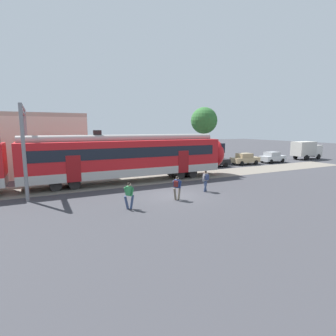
{
  "coord_description": "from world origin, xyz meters",
  "views": [
    {
      "loc": [
        -8.74,
        -16.47,
        4.88
      ],
      "look_at": [
        0.95,
        2.89,
        1.6
      ],
      "focal_mm": 28.0,
      "sensor_mm": 36.0,
      "label": 1
    }
  ],
  "objects_px": {
    "parked_car_black": "(214,161)",
    "pedestrian_navy": "(177,186)",
    "pedestrian_green": "(129,194)",
    "box_truck": "(306,149)",
    "parked_car_silver": "(272,157)",
    "parked_car_tan": "(245,159)",
    "pedestrian_grey": "(206,179)"
  },
  "relations": [
    {
      "from": "pedestrian_navy",
      "to": "parked_car_silver",
      "type": "height_order",
      "value": "pedestrian_navy"
    },
    {
      "from": "pedestrian_green",
      "to": "box_truck",
      "type": "relative_size",
      "value": 0.32
    },
    {
      "from": "pedestrian_green",
      "to": "pedestrian_grey",
      "type": "relative_size",
      "value": 1.0
    },
    {
      "from": "pedestrian_green",
      "to": "parked_car_tan",
      "type": "height_order",
      "value": "pedestrian_green"
    },
    {
      "from": "pedestrian_navy",
      "to": "parked_car_black",
      "type": "distance_m",
      "value": 16.42
    },
    {
      "from": "pedestrian_grey",
      "to": "parked_car_tan",
      "type": "xyz_separation_m",
      "value": [
        13.75,
        10.53,
        -0.21
      ]
    },
    {
      "from": "parked_car_silver",
      "to": "pedestrian_grey",
      "type": "bearing_deg",
      "value": -151.15
    },
    {
      "from": "parked_car_black",
      "to": "box_truck",
      "type": "bearing_deg",
      "value": 1.1
    },
    {
      "from": "parked_car_tan",
      "to": "pedestrian_green",
      "type": "bearing_deg",
      "value": -149.28
    },
    {
      "from": "parked_car_black",
      "to": "box_truck",
      "type": "distance_m",
      "value": 18.25
    },
    {
      "from": "parked_car_tan",
      "to": "parked_car_black",
      "type": "bearing_deg",
      "value": -179.23
    },
    {
      "from": "pedestrian_navy",
      "to": "parked_car_silver",
      "type": "bearing_deg",
      "value": 27.59
    },
    {
      "from": "parked_car_black",
      "to": "pedestrian_navy",
      "type": "bearing_deg",
      "value": -135.21
    },
    {
      "from": "pedestrian_grey",
      "to": "parked_car_silver",
      "type": "bearing_deg",
      "value": 28.85
    },
    {
      "from": "parked_car_tan",
      "to": "box_truck",
      "type": "height_order",
      "value": "box_truck"
    },
    {
      "from": "parked_car_silver",
      "to": "parked_car_black",
      "type": "bearing_deg",
      "value": 179.22
    },
    {
      "from": "pedestrian_navy",
      "to": "box_truck",
      "type": "distance_m",
      "value": 32.18
    },
    {
      "from": "pedestrian_green",
      "to": "pedestrian_navy",
      "type": "height_order",
      "value": "same"
    },
    {
      "from": "parked_car_black",
      "to": "parked_car_silver",
      "type": "relative_size",
      "value": 0.98
    },
    {
      "from": "box_truck",
      "to": "parked_car_black",
      "type": "bearing_deg",
      "value": -178.9
    },
    {
      "from": "parked_car_tan",
      "to": "box_truck",
      "type": "xyz_separation_m",
      "value": [
        13.01,
        0.28,
        0.79
      ]
    },
    {
      "from": "pedestrian_navy",
      "to": "box_truck",
      "type": "xyz_separation_m",
      "value": [
        29.89,
        11.92,
        0.58
      ]
    },
    {
      "from": "pedestrian_grey",
      "to": "pedestrian_navy",
      "type": "bearing_deg",
      "value": -160.54
    },
    {
      "from": "pedestrian_green",
      "to": "parked_car_silver",
      "type": "distance_m",
      "value": 28.13
    },
    {
      "from": "parked_car_tan",
      "to": "parked_car_silver",
      "type": "bearing_deg",
      "value": -2.39
    },
    {
      "from": "parked_car_tan",
      "to": "pedestrian_grey",
      "type": "bearing_deg",
      "value": -142.54
    },
    {
      "from": "box_truck",
      "to": "parked_car_silver",
      "type": "bearing_deg",
      "value": -176.51
    },
    {
      "from": "parked_car_silver",
      "to": "parked_car_tan",
      "type": "bearing_deg",
      "value": 177.61
    },
    {
      "from": "parked_car_black",
      "to": "parked_car_tan",
      "type": "height_order",
      "value": "same"
    },
    {
      "from": "pedestrian_grey",
      "to": "parked_car_tan",
      "type": "height_order",
      "value": "pedestrian_grey"
    },
    {
      "from": "pedestrian_navy",
      "to": "parked_car_tan",
      "type": "height_order",
      "value": "pedestrian_navy"
    },
    {
      "from": "pedestrian_navy",
      "to": "pedestrian_grey",
      "type": "distance_m",
      "value": 3.32
    }
  ]
}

